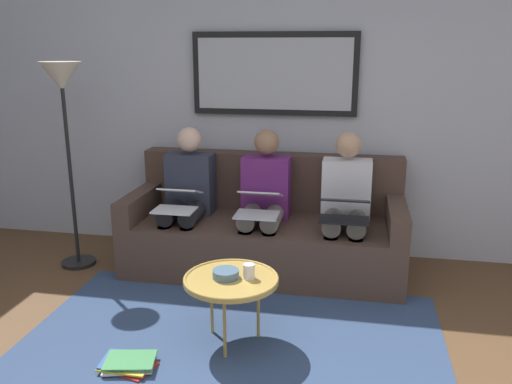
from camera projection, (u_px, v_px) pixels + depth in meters
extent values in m
cube|color=#B7BCC6|center=(276.00, 103.00, 4.55)|extent=(6.00, 0.12, 2.60)
cube|color=#33476B|center=(230.00, 346.00, 3.24)|extent=(2.60, 1.80, 0.01)
cube|color=#4C382D|center=(264.00, 245.00, 4.32)|extent=(2.20, 0.90, 0.42)
cube|color=#4C382D|center=(271.00, 181.00, 4.53)|extent=(2.20, 0.20, 0.48)
cube|color=#4C382D|center=(397.00, 216.00, 4.05)|extent=(0.14, 0.90, 0.20)
cube|color=#4C382D|center=(143.00, 201.00, 4.42)|extent=(0.14, 0.90, 0.20)
cube|color=black|center=(274.00, 74.00, 4.40)|extent=(1.39, 0.04, 0.68)
cube|color=#B2B7BC|center=(274.00, 74.00, 4.38)|extent=(1.29, 0.01, 0.58)
cylinder|color=tan|center=(231.00, 280.00, 3.18)|extent=(0.58, 0.58, 0.03)
torus|color=tan|center=(231.00, 278.00, 3.17)|extent=(0.58, 0.58, 0.02)
cylinder|color=#B28E42|center=(225.00, 327.00, 3.07)|extent=(0.02, 0.02, 0.41)
cylinder|color=#B28E42|center=(258.00, 308.00, 3.29)|extent=(0.02, 0.02, 0.41)
cylinder|color=#B28E42|center=(212.00, 304.00, 3.34)|extent=(0.02, 0.02, 0.41)
cylinder|color=silver|center=(249.00, 271.00, 3.16)|extent=(0.07, 0.07, 0.09)
cylinder|color=slate|center=(226.00, 274.00, 3.17)|extent=(0.16, 0.16, 0.05)
cube|color=silver|center=(346.00, 191.00, 4.18)|extent=(0.38, 0.22, 0.50)
sphere|color=tan|center=(348.00, 145.00, 4.08)|extent=(0.20, 0.20, 0.20)
cylinder|color=gray|center=(356.00, 222.00, 4.01)|extent=(0.14, 0.42, 0.14)
cylinder|color=gray|center=(333.00, 220.00, 4.04)|extent=(0.14, 0.42, 0.14)
cylinder|color=gray|center=(354.00, 267.00, 3.89)|extent=(0.11, 0.11, 0.42)
cylinder|color=gray|center=(330.00, 265.00, 3.92)|extent=(0.11, 0.11, 0.42)
cube|color=black|center=(344.00, 220.00, 3.81)|extent=(0.36, 0.21, 0.01)
cube|color=black|center=(345.00, 201.00, 3.90)|extent=(0.36, 0.21, 0.06)
cube|color=#A5C6EA|center=(345.00, 200.00, 3.90)|extent=(0.32, 0.18, 0.05)
cube|color=#66236B|center=(266.00, 187.00, 4.29)|extent=(0.38, 0.22, 0.50)
sphere|color=#997051|center=(267.00, 142.00, 4.20)|extent=(0.20, 0.20, 0.20)
cylinder|color=gray|center=(273.00, 217.00, 4.13)|extent=(0.14, 0.42, 0.14)
cylinder|color=gray|center=(250.00, 215.00, 4.16)|extent=(0.14, 0.42, 0.14)
cylinder|color=gray|center=(268.00, 260.00, 4.00)|extent=(0.11, 0.11, 0.42)
cylinder|color=gray|center=(245.00, 259.00, 4.03)|extent=(0.11, 0.11, 0.42)
cube|color=silver|center=(257.00, 215.00, 3.92)|extent=(0.32, 0.24, 0.01)
cube|color=silver|center=(261.00, 194.00, 4.04)|extent=(0.32, 0.23, 0.09)
cube|color=#A5C6EA|center=(261.00, 193.00, 4.04)|extent=(0.29, 0.20, 0.07)
cube|color=#2D3342|center=(191.00, 183.00, 4.41)|extent=(0.38, 0.22, 0.50)
sphere|color=beige|center=(189.00, 139.00, 4.31)|extent=(0.20, 0.20, 0.20)
cylinder|color=#232328|center=(194.00, 212.00, 4.24)|extent=(0.14, 0.42, 0.14)
cylinder|color=#232328|center=(173.00, 211.00, 4.27)|extent=(0.14, 0.42, 0.14)
cylinder|color=#232328|center=(187.00, 254.00, 4.12)|extent=(0.11, 0.11, 0.42)
cylinder|color=#232328|center=(165.00, 253.00, 4.15)|extent=(0.11, 0.11, 0.42)
cube|color=white|center=(174.00, 210.00, 4.04)|extent=(0.31, 0.22, 0.01)
cube|color=white|center=(180.00, 191.00, 4.15)|extent=(0.31, 0.22, 0.08)
cube|color=#A5C6EA|center=(180.00, 190.00, 4.14)|extent=(0.28, 0.19, 0.07)
cube|color=red|center=(129.00, 366.00, 3.02)|extent=(0.32, 0.26, 0.01)
cube|color=white|center=(129.00, 364.00, 3.02)|extent=(0.32, 0.27, 0.01)
cube|color=yellow|center=(127.00, 364.00, 3.01)|extent=(0.28, 0.21, 0.01)
cube|color=#33569E|center=(127.00, 360.00, 3.02)|extent=(0.29, 0.22, 0.01)
cube|color=#3D8C4C|center=(130.00, 360.00, 3.01)|extent=(0.31, 0.25, 0.01)
cylinder|color=black|center=(79.00, 262.00, 4.46)|extent=(0.28, 0.28, 0.03)
cylinder|color=black|center=(71.00, 178.00, 4.27)|extent=(0.03, 0.03, 1.50)
cone|color=beige|center=(61.00, 76.00, 4.06)|extent=(0.32, 0.32, 0.22)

